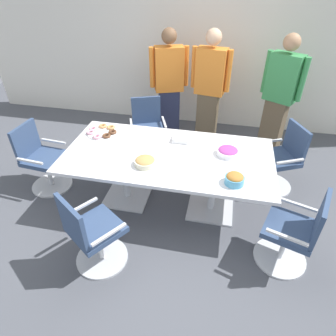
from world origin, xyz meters
The scene contains 16 objects.
ground_plane centered at (0.00, 0.00, -0.01)m, with size 10.00×10.00×0.01m, color #4C4F56.
back_wall centered at (0.00, 2.40, 1.40)m, with size 8.00×0.10×2.80m, color white.
conference_table centered at (0.00, 0.00, 0.63)m, with size 2.40×1.20×0.75m.
office_chair_0 centered at (-0.54, -1.04, 0.41)m, with size 0.75×0.75×0.91m.
office_chair_1 centered at (1.39, -0.63, 0.41)m, with size 0.68×0.68×0.91m.
office_chair_2 centered at (1.38, 0.64, 0.41)m, with size 0.72×0.72×0.91m.
office_chair_3 centered at (-0.53, 1.05, 0.41)m, with size 0.70×0.70×0.91m.
office_chair_4 centered at (-1.70, 0.00, 0.41)m, with size 0.59×0.59×0.91m.
person_standing_0 centered at (-0.34, 1.69, 0.93)m, with size 0.60×0.36×1.78m.
person_standing_1 centered at (0.31, 1.66, 0.94)m, with size 0.61×0.29×1.80m.
person_standing_2 centered at (1.35, 1.60, 0.94)m, with size 0.57×0.41×1.79m.
snack_bowl_pretzels centered at (0.76, -0.39, 0.81)m, with size 0.19×0.19×0.12m.
snack_bowl_cookies centered at (-0.20, -0.26, 0.79)m, with size 0.24×0.24×0.09m.
snack_bowl_candy_mix centered at (0.67, 0.13, 0.79)m, with size 0.25×0.25×0.09m.
donut_platter centered at (-0.93, 0.31, 0.77)m, with size 0.39×0.39×0.04m.
napkin_pile centered at (0.10, 0.34, 0.78)m, with size 0.20×0.20×0.06m, color white.
Camera 1 is at (0.58, -2.77, 2.62)m, focal length 31.33 mm.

